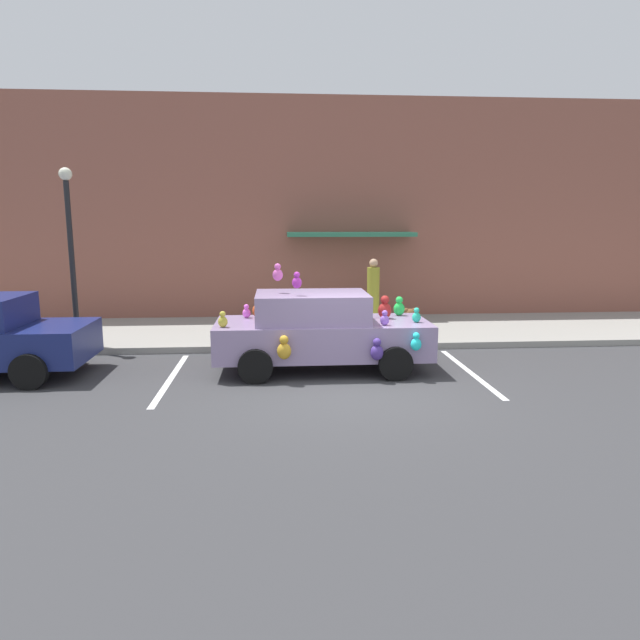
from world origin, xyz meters
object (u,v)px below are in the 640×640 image
object	(u,v)px
teddy_bear_on_sidewalk	(410,324)
plush_covered_car	(320,331)
street_lamp_post	(70,238)
pedestrian_near_shopfront	(373,293)

from	to	relation	value
teddy_bear_on_sidewalk	plush_covered_car	bearing A→B (deg)	-135.88
street_lamp_post	teddy_bear_on_sidewalk	bearing A→B (deg)	1.33
street_lamp_post	pedestrian_near_shopfront	world-z (taller)	street_lamp_post
street_lamp_post	plush_covered_car	bearing A→B (deg)	-21.25
plush_covered_car	street_lamp_post	size ratio (longest dim) A/B	1.06
plush_covered_car	pedestrian_near_shopfront	bearing A→B (deg)	67.59
street_lamp_post	pedestrian_near_shopfront	xyz separation A→B (m)	(7.18, 2.27, -1.58)
teddy_bear_on_sidewalk	pedestrian_near_shopfront	size ratio (longest dim) A/B	0.41
street_lamp_post	pedestrian_near_shopfront	bearing A→B (deg)	17.54
plush_covered_car	teddy_bear_on_sidewalk	distance (m)	3.28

